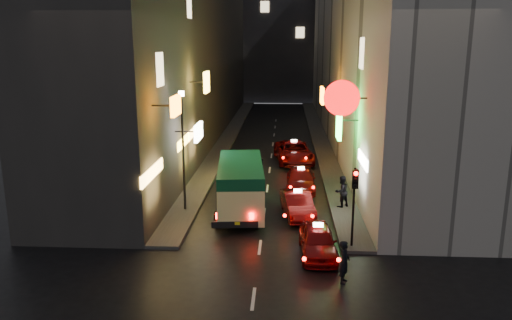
% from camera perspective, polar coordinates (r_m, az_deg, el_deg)
% --- Properties ---
extents(building_left, '(7.39, 52.08, 18.00)m').
position_cam_1_polar(building_left, '(46.74, -8.00, 13.53)').
color(building_left, '#33302F').
rests_on(building_left, ground).
extents(building_right, '(8.10, 52.00, 18.00)m').
position_cam_1_polar(building_right, '(46.39, 12.34, 13.36)').
color(building_right, '#B3ADA4').
rests_on(building_right, ground).
extents(building_far, '(30.00, 10.00, 22.00)m').
position_cam_1_polar(building_far, '(77.91, 2.69, 15.03)').
color(building_far, '#333237').
rests_on(building_far, ground).
extents(sidewalk_left, '(1.50, 52.00, 0.15)m').
position_cam_1_polar(sidewalk_left, '(46.99, -3.15, 2.69)').
color(sidewalk_left, '#4A4744').
rests_on(sidewalk_left, ground).
extents(sidewalk_right, '(1.50, 52.00, 0.15)m').
position_cam_1_polar(sidewalk_right, '(46.81, 7.25, 2.56)').
color(sidewalk_right, '#4A4744').
rests_on(sidewalk_right, ground).
extents(minibus, '(2.79, 6.52, 2.73)m').
position_cam_1_polar(minibus, '(25.88, -1.77, -2.49)').
color(minibus, '#F6ED9A').
rests_on(minibus, ground).
extents(taxi_near, '(2.02, 4.67, 1.64)m').
position_cam_1_polar(taxi_near, '(21.37, 7.08, -8.91)').
color(taxi_near, '#6B090A').
rests_on(taxi_near, ground).
extents(taxi_second, '(2.57, 4.88, 1.65)m').
position_cam_1_polar(taxi_second, '(25.83, 4.77, -4.84)').
color(taxi_second, '#6B090A').
rests_on(taxi_second, ground).
extents(taxi_third, '(1.96, 4.61, 1.63)m').
position_cam_1_polar(taxi_third, '(30.44, 5.14, -2.03)').
color(taxi_third, '#6B090A').
rests_on(taxi_third, ground).
extents(taxi_far, '(3.01, 5.88, 1.96)m').
position_cam_1_polar(taxi_far, '(37.25, 4.36, 1.12)').
color(taxi_far, '#6B090A').
rests_on(taxi_far, ground).
extents(pedestrian_crossing, '(0.54, 0.70, 1.87)m').
position_cam_1_polar(pedestrian_crossing, '(19.14, 10.07, -11.10)').
color(pedestrian_crossing, black).
rests_on(pedestrian_crossing, ground).
extents(pedestrian_sidewalk, '(0.85, 0.78, 1.92)m').
position_cam_1_polar(pedestrian_sidewalk, '(27.04, 9.76, -3.32)').
color(pedestrian_sidewalk, black).
rests_on(pedestrian_sidewalk, sidewalk_right).
extents(traffic_light, '(0.26, 0.43, 3.50)m').
position_cam_1_polar(traffic_light, '(21.46, 11.21, -3.44)').
color(traffic_light, black).
rests_on(traffic_light, sidewalk_right).
extents(lamp_post, '(0.28, 0.28, 6.22)m').
position_cam_1_polar(lamp_post, '(25.92, -8.35, 1.95)').
color(lamp_post, black).
rests_on(lamp_post, sidewalk_left).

